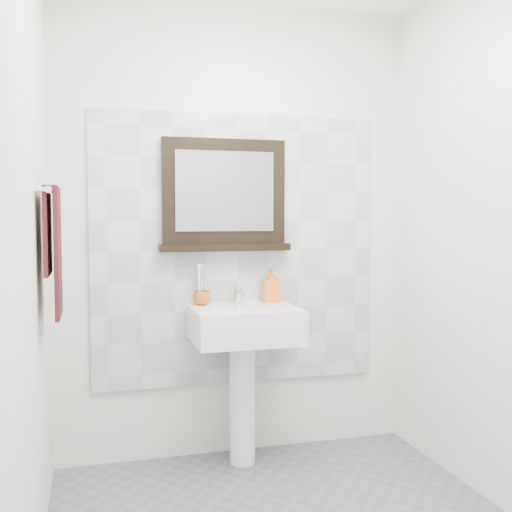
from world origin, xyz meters
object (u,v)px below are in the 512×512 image
Objects in this scene: framed_mirror at (224,198)px; hand_towel at (54,242)px; toothbrush_cup at (202,298)px; soap_dispenser at (271,285)px; pedestal_sink at (244,341)px.

framed_mirror reaches higher than hand_towel.
framed_mirror is 1.05m from hand_towel.
toothbrush_cup is 0.13× the size of framed_mirror.
framed_mirror is at bearing 23.43° from toothbrush_cup.
toothbrush_cup is 0.17× the size of hand_towel.
soap_dispenser is 1.26m from hand_towel.
framed_mirror is (-0.07, 0.19, 0.76)m from pedestal_sink.
pedestal_sink is 10.07× the size of toothbrush_cup.
soap_dispenser is (0.19, 0.14, 0.28)m from pedestal_sink.
soap_dispenser is 0.27× the size of framed_mirror.
hand_towel is at bearing -146.53° from framed_mirror.
toothbrush_cup is at bearing 148.08° from pedestal_sink.
hand_towel reaches higher than soap_dispenser.
pedestal_sink is at bearing 22.45° from hand_towel.
soap_dispenser is 0.55m from framed_mirror.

